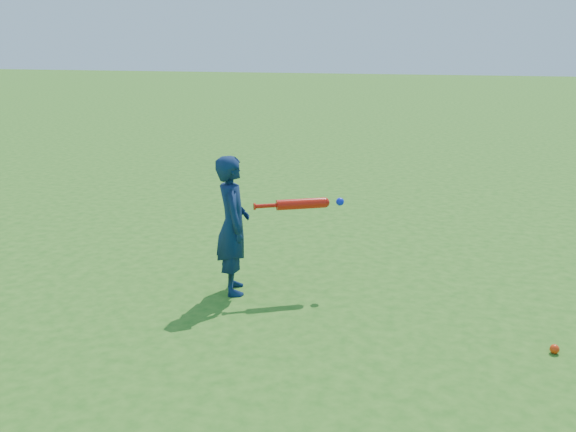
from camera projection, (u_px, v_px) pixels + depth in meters
The scene contains 4 objects.
ground at pixel (133, 302), 5.56m from camera, with size 80.00×80.00×0.00m, color #296417.
child at pixel (233, 225), 5.65m from camera, with size 0.45×0.30×1.24m, color #0E2042.
ground_ball_red at pixel (555, 349), 4.65m from camera, with size 0.07×0.07×0.07m, color red.
bat_swing at pixel (305, 204), 5.70m from camera, with size 0.75×0.43×0.09m.
Camera 1 is at (2.64, -4.64, 2.19)m, focal length 40.00 mm.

